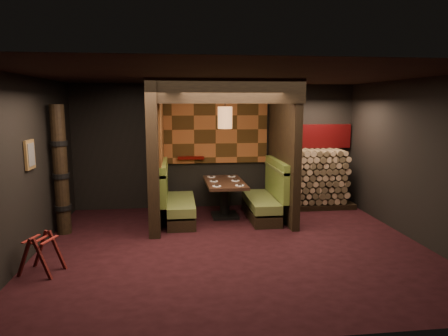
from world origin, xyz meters
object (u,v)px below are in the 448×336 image
(pendant_lamp, at_px, (225,118))
(totem_column, at_px, (61,171))
(booth_bench_left, at_px, (176,202))
(firewood_stack, at_px, (316,179))
(booth_bench_right, at_px, (266,199))
(luggage_rack, at_px, (41,252))
(dining_table, at_px, (225,192))

(pendant_lamp, distance_m, totem_column, 3.33)
(booth_bench_left, xyz_separation_m, firewood_stack, (3.25, 0.70, 0.28))
(booth_bench_right, xyz_separation_m, luggage_rack, (-3.82, -2.36, -0.09))
(dining_table, relative_size, firewood_stack, 0.86)
(firewood_stack, bearing_deg, pendant_lamp, -165.24)
(booth_bench_left, relative_size, booth_bench_right, 1.00)
(pendant_lamp, xyz_separation_m, totem_column, (-3.13, -0.67, -0.94))
(dining_table, bearing_deg, totem_column, -167.06)
(dining_table, distance_m, pendant_lamp, 1.58)
(booth_bench_right, height_order, firewood_stack, firewood_stack)
(booth_bench_left, height_order, firewood_stack, firewood_stack)
(pendant_lamp, bearing_deg, booth_bench_left, -173.49)
(totem_column, bearing_deg, firewood_stack, 13.19)
(booth_bench_left, relative_size, dining_table, 1.07)
(dining_table, relative_size, totem_column, 0.62)
(pendant_lamp, xyz_separation_m, firewood_stack, (2.21, 0.58, -1.44))
(booth_bench_right, relative_size, pendant_lamp, 1.68)
(luggage_rack, bearing_deg, booth_bench_left, 50.80)
(booth_bench_right, distance_m, totem_column, 4.10)
(dining_table, bearing_deg, luggage_rack, -139.54)
(luggage_rack, bearing_deg, pendant_lamp, 39.90)
(pendant_lamp, height_order, firewood_stack, pendant_lamp)
(booth_bench_left, distance_m, pendant_lamp, 2.02)
(booth_bench_left, distance_m, luggage_rack, 3.05)
(dining_table, bearing_deg, pendant_lamp, -90.00)
(booth_bench_right, bearing_deg, pendant_lamp, 172.08)
(booth_bench_right, height_order, pendant_lamp, pendant_lamp)
(luggage_rack, bearing_deg, dining_table, 40.46)
(booth_bench_left, bearing_deg, luggage_rack, -129.20)
(booth_bench_left, bearing_deg, totem_column, -165.25)
(booth_bench_left, height_order, dining_table, booth_bench_left)
(booth_bench_right, distance_m, pendant_lamp, 1.93)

